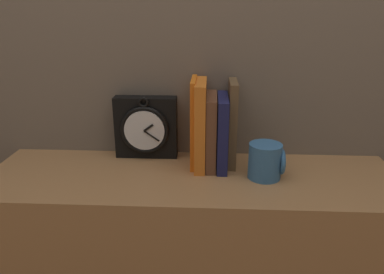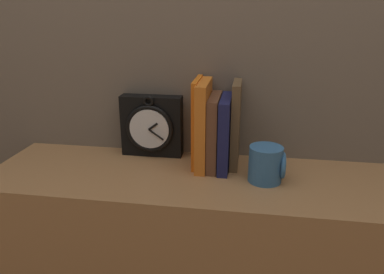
% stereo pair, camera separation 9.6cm
% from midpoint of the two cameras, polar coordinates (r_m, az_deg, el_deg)
% --- Properties ---
extents(wall_back, '(6.00, 0.05, 2.60)m').
position_cam_midpoint_polar(wall_back, '(1.09, 4.27, 16.81)').
color(wall_back, '#756656').
rests_on(wall_back, ground_plane).
extents(clock, '(0.18, 0.06, 0.19)m').
position_cam_midpoint_polar(clock, '(1.11, -3.73, 1.62)').
color(clock, black).
rests_on(clock, bookshelf).
extents(book_slot0_orange, '(0.01, 0.13, 0.24)m').
position_cam_midpoint_polar(book_slot0_orange, '(1.04, 3.34, 2.21)').
color(book_slot0_orange, orange).
rests_on(book_slot0_orange, bookshelf).
extents(book_slot1_orange, '(0.03, 0.16, 0.24)m').
position_cam_midpoint_polar(book_slot1_orange, '(1.03, 4.45, 1.84)').
color(book_slot1_orange, orange).
rests_on(book_slot1_orange, bookshelf).
extents(book_slot2_brown, '(0.03, 0.15, 0.20)m').
position_cam_midpoint_polar(book_slot2_brown, '(1.03, 6.05, 0.77)').
color(book_slot2_brown, brown).
rests_on(book_slot2_brown, bookshelf).
extents(book_slot3_navy, '(0.03, 0.16, 0.20)m').
position_cam_midpoint_polar(book_slot3_navy, '(1.03, 7.73, 0.58)').
color(book_slot3_navy, '#1B1E4C').
rests_on(book_slot3_navy, bookshelf).
extents(book_slot4_brown, '(0.02, 0.12, 0.24)m').
position_cam_midpoint_polar(book_slot4_brown, '(1.04, 9.32, 1.83)').
color(book_slot4_brown, brown).
rests_on(book_slot4_brown, bookshelf).
extents(mug, '(0.09, 0.09, 0.09)m').
position_cam_midpoint_polar(mug, '(0.98, 14.10, -4.15)').
color(mug, teal).
rests_on(mug, bookshelf).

